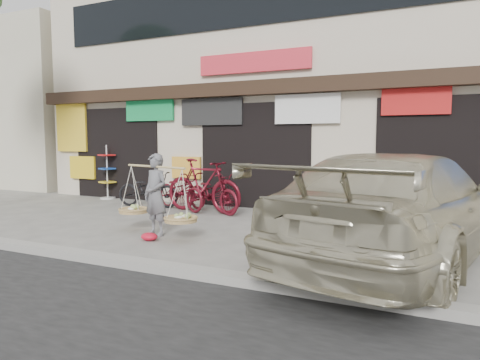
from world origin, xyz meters
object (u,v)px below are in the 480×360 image
at_px(street_vendor, 156,198).
at_px(bike_0, 148,190).
at_px(bike_2, 213,193).
at_px(suv, 399,207).
at_px(bike_1, 203,186).
at_px(display_rack, 107,177).
at_px(bike_3, 180,191).

height_order(street_vendor, bike_0, street_vendor).
xyz_separation_m(street_vendor, bike_0, (-2.20, 2.68, -0.23)).
height_order(bike_0, bike_2, bike_2).
bearing_deg(suv, bike_1, -15.14).
bearing_deg(bike_0, display_rack, 63.45).
relative_size(bike_2, bike_3, 1.00).
xyz_separation_m(bike_0, suv, (6.40, -2.58, 0.33)).
bearing_deg(bike_3, bike_1, -73.67).
xyz_separation_m(bike_3, display_rack, (-3.10, 0.81, 0.17)).
relative_size(bike_3, suv, 0.32).
height_order(bike_1, suv, suv).
relative_size(bike_0, display_rack, 1.09).
bearing_deg(street_vendor, bike_2, 111.90).
bearing_deg(display_rack, bike_2, -11.44).
xyz_separation_m(bike_2, bike_3, (-0.92, 0.00, 0.00)).
bearing_deg(bike_2, bike_1, 131.85).
height_order(suv, display_rack, display_rack).
xyz_separation_m(bike_1, suv, (4.67, -2.46, 0.14)).
bearing_deg(street_vendor, suv, 18.12).
bearing_deg(display_rack, street_vendor, -39.01).
distance_m(street_vendor, bike_0, 3.48).
relative_size(street_vendor, bike_0, 1.08).
relative_size(street_vendor, bike_1, 0.87).
xyz_separation_m(bike_1, display_rack, (-3.80, 0.89, -0.00)).
height_order(bike_2, bike_3, same).
bearing_deg(street_vendor, bike_0, 146.08).
bearing_deg(display_rack, suv, -21.59).
bearing_deg(bike_0, bike_2, -97.49).
bearing_deg(bike_2, suv, -96.96).
height_order(bike_1, bike_3, bike_1).
xyz_separation_m(bike_0, display_rack, (-2.06, 0.77, 0.19)).
distance_m(bike_0, bike_3, 1.04).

